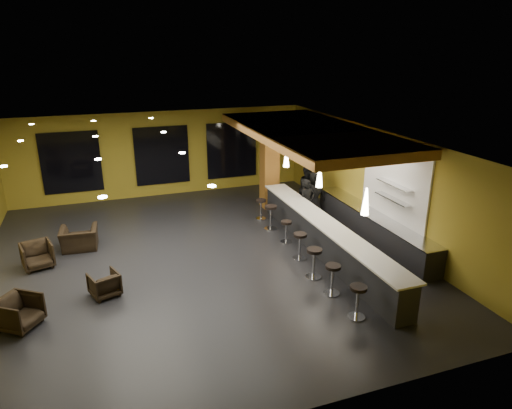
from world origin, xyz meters
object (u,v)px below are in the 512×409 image
object	(u,v)px
prep_counter	(372,227)
bar_stool_6	(261,207)
bar_stool_4	(286,229)
bar_stool_1	(333,276)
pendant_1	(320,176)
staff_a	(307,202)
staff_c	(315,193)
armchair_a	(19,312)
pendant_2	(286,157)
armchair_b	(104,284)
bar_stool_2	(314,259)
column	(270,163)
staff_b	(308,189)
bar_stool_3	(300,243)
bar_counter	(324,239)
armchair_c	(37,255)
bar_stool_5	(271,214)
pendant_0	(366,201)
bar_stool_0	(358,298)
armchair_d	(79,239)

from	to	relation	value
prep_counter	bar_stool_6	world-z (taller)	prep_counter
bar_stool_4	bar_stool_1	bearing A→B (deg)	-92.88
pendant_1	bar_stool_6	size ratio (longest dim) A/B	0.93
staff_a	staff_c	bearing A→B (deg)	37.16
staff_a	armchair_a	bearing A→B (deg)	-169.88
pendant_2	staff_c	xyz separation A→B (m)	(1.26, 0.21, -1.52)
armchair_b	bar_stool_2	size ratio (longest dim) A/B	0.81
column	staff_b	world-z (taller)	column
prep_counter	bar_stool_3	bearing A→B (deg)	-169.30
staff_a	bar_counter	bearing A→B (deg)	-114.80
column	pendant_1	bearing A→B (deg)	-90.00
bar_stool_1	bar_stool_2	xyz separation A→B (m)	(-0.05, 0.94, 0.03)
prep_counter	armchair_c	world-z (taller)	prep_counter
pendant_1	staff_c	distance (m)	3.35
staff_a	armchair_a	xyz separation A→B (m)	(-8.76, -3.50, -0.44)
pendant_1	bar_stool_5	xyz separation A→B (m)	(-0.80, 1.90, -1.80)
bar_stool_6	prep_counter	bearing A→B (deg)	-46.46
pendant_2	bar_stool_3	bearing A→B (deg)	-105.13
pendant_0	armchair_a	world-z (taller)	pendant_0
bar_stool_4	bar_stool_5	distance (m)	1.20
pendant_0	bar_stool_2	distance (m)	2.18
bar_stool_2	bar_stool_4	xyz separation A→B (m)	(0.22, 2.42, -0.08)
bar_stool_5	bar_stool_2	bearing A→B (deg)	-92.40
pendant_1	staff_c	xyz separation A→B (m)	(1.26, 2.71, -1.52)
staff_a	pendant_1	bearing A→B (deg)	-118.08
bar_stool_3	bar_stool_4	bearing A→B (deg)	85.65
staff_b	armchair_c	distance (m)	9.36
pendant_1	armchair_a	distance (m)	8.58
pendant_1	armchair_a	xyz separation A→B (m)	(-8.20, -1.59, -1.97)
bar_stool_3	bar_stool_2	bearing A→B (deg)	-96.22
column	armchair_c	size ratio (longest dim) A/B	4.27
column	bar_stool_6	bearing A→B (deg)	-123.43
bar_counter	bar_stool_3	distance (m)	0.82
bar_stool_2	bar_stool_4	world-z (taller)	bar_stool_2
pendant_0	bar_stool_5	xyz separation A→B (m)	(-0.80, 4.40, -1.80)
bar_stool_0	bar_counter	bearing A→B (deg)	75.29
bar_stool_5	bar_stool_6	xyz separation A→B (m)	(0.02, 1.02, -0.07)
armchair_d	bar_stool_6	distance (m)	6.22
pendant_2	armchair_d	size ratio (longest dim) A/B	0.64
armchair_c	armchair_d	xyz separation A→B (m)	(1.11, 0.91, -0.02)
staff_a	bar_stool_1	size ratio (longest dim) A/B	2.02
staff_a	bar_stool_5	size ratio (longest dim) A/B	1.92
pendant_0	armchair_a	xyz separation A→B (m)	(-8.20, 0.91, -1.97)
armchair_a	bar_stool_5	bearing A→B (deg)	-29.70
armchair_d	bar_stool_3	world-z (taller)	bar_stool_3
staff_c	bar_stool_1	xyz separation A→B (m)	(-2.16, -5.36, -0.31)
bar_stool_3	pendant_1	bearing A→B (deg)	33.00
column	armchair_d	distance (m)	7.32
pendant_1	bar_stool_0	distance (m)	4.30
prep_counter	staff_a	xyz separation A→B (m)	(-1.44, 1.91, 0.39)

